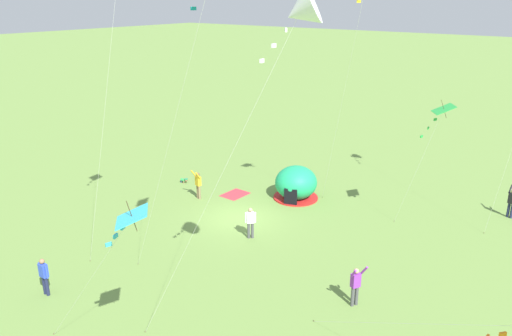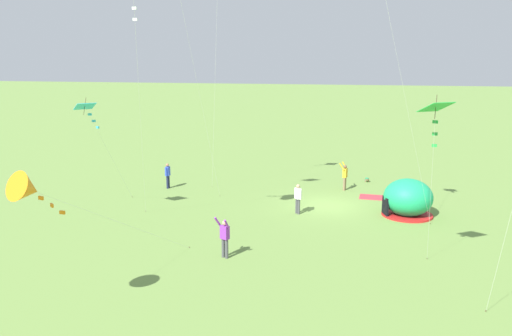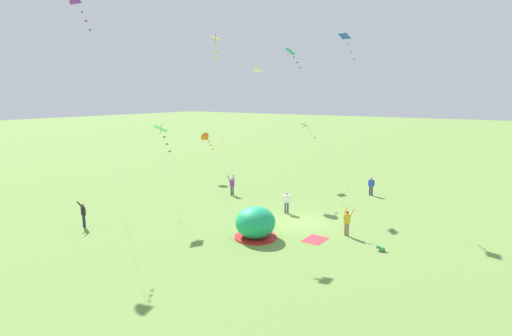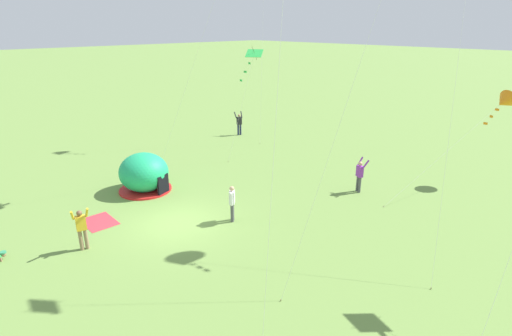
# 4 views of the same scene
# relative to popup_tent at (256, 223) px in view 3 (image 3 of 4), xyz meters

# --- Properties ---
(ground_plane) EXTENTS (300.00, 300.00, 0.00)m
(ground_plane) POSITION_rel_popup_tent_xyz_m (4.46, -0.92, -1.00)
(ground_plane) COLOR olive
(popup_tent) EXTENTS (2.81, 2.81, 2.10)m
(popup_tent) POSITION_rel_popup_tent_xyz_m (0.00, 0.00, 0.00)
(popup_tent) COLOR #1EAD6B
(popup_tent) RESTS_ON ground
(picnic_blanket) EXTENTS (1.74, 1.36, 0.01)m
(picnic_blanket) POSITION_rel_popup_tent_xyz_m (1.85, -3.44, -0.99)
(picnic_blanket) COLOR #CC333D
(picnic_blanket) RESTS_ON ground
(toddler_crawling) EXTENTS (0.29, 0.55, 0.32)m
(toddler_crawling) POSITION_rel_popup_tent_xyz_m (2.29, -7.58, -0.82)
(toddler_crawling) COLOR green
(toddler_crawling) RESTS_ON ground
(person_center_field) EXTENTS (0.44, 0.45, 1.72)m
(person_center_field) POSITION_rel_popup_tent_xyz_m (6.03, 1.06, -0.03)
(person_center_field) COLOR #4C4C51
(person_center_field) RESTS_ON ground
(person_strolling) EXTENTS (0.72, 0.64, 1.89)m
(person_strolling) POSITION_rel_popup_tent_xyz_m (8.23, 8.18, 0.00)
(person_strolling) COLOR #4C4C51
(person_strolling) RESTS_ON ground
(person_near_tent) EXTENTS (0.57, 0.69, 1.89)m
(person_near_tent) POSITION_rel_popup_tent_xyz_m (3.74, -4.86, 0.00)
(person_near_tent) COLOR #8C7251
(person_near_tent) RESTS_ON ground
(person_watching_sky) EXTENTS (0.24, 0.59, 1.72)m
(person_watching_sky) POSITION_rel_popup_tent_xyz_m (15.48, -2.70, -0.03)
(person_watching_sky) COLOR #1E2347
(person_watching_sky) RESTS_ON ground
(person_arms_raised) EXTENTS (0.59, 0.71, 1.89)m
(person_arms_raised) POSITION_rel_popup_tent_xyz_m (-5.02, 11.41, 0.00)
(person_arms_raised) COLOR #1E2347
(person_arms_raised) RESTS_ON ground
(kite_teal) EXTENTS (1.24, 6.34, 13.57)m
(kite_teal) POSITION_rel_popup_tent_xyz_m (11.83, 3.94, 11.79)
(kite_teal) COLOR silver
(kite_teal) RESTS_ON ground
(kite_cyan) EXTENTS (1.33, 5.70, 6.66)m
(kite_cyan) POSITION_rel_popup_tent_xyz_m (16.60, 4.80, 5.03)
(kite_cyan) COLOR silver
(kite_cyan) RESTS_ON ground
(kite_orange) EXTENTS (3.05, 8.26, 5.24)m
(kite_orange) POSITION_rel_popup_tent_xyz_m (12.58, 14.97, 3.62)
(kite_orange) COLOR silver
(kite_orange) RESTS_ON ground
(kite_purple) EXTENTS (2.06, 2.50, 16.26)m
(kite_purple) POSITION_rel_popup_tent_xyz_m (-3.40, 12.64, 14.72)
(kite_purple) COLOR silver
(kite_purple) RESTS_ON ground
(kite_white) EXTENTS (3.19, 5.90, 12.44)m
(kite_white) POSITION_rel_popup_tent_xyz_m (12.24, 7.70, 10.74)
(kite_white) COLOR silver
(kite_white) RESTS_ON ground
(kite_green) EXTENTS (1.37, 2.75, 7.29)m
(kite_green) POSITION_rel_popup_tent_xyz_m (-0.13, 8.28, 5.62)
(kite_green) COLOR silver
(kite_green) RESTS_ON ground
(kite_blue) EXTENTS (1.91, 2.95, 14.39)m
(kite_blue) POSITION_rel_popup_tent_xyz_m (11.31, -1.35, 12.44)
(kite_blue) COLOR silver
(kite_blue) RESTS_ON ground
(kite_yellow) EXTENTS (3.98, 4.22, 13.68)m
(kite_yellow) POSITION_rel_popup_tent_xyz_m (2.24, 4.90, 11.81)
(kite_yellow) COLOR silver
(kite_yellow) RESTS_ON ground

